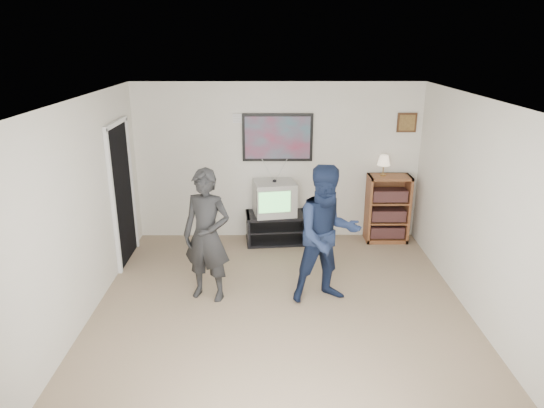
{
  "coord_description": "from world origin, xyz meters",
  "views": [
    {
      "loc": [
        -0.14,
        -4.99,
        3.11
      ],
      "look_at": [
        -0.1,
        0.74,
        1.15
      ],
      "focal_mm": 32.0,
      "sensor_mm": 36.0,
      "label": 1
    }
  ],
  "objects_px": {
    "media_stand": "(276,228)",
    "crt_television": "(274,198)",
    "person_short": "(327,235)",
    "bookshelf": "(387,208)",
    "person_tall": "(207,236)"
  },
  "relations": [
    {
      "from": "media_stand",
      "to": "crt_television",
      "type": "height_order",
      "value": "crt_television"
    },
    {
      "from": "crt_television",
      "to": "person_short",
      "type": "relative_size",
      "value": 0.36
    },
    {
      "from": "crt_television",
      "to": "person_short",
      "type": "bearing_deg",
      "value": -81.11
    },
    {
      "from": "person_short",
      "to": "media_stand",
      "type": "bearing_deg",
      "value": 94.45
    },
    {
      "from": "crt_television",
      "to": "bookshelf",
      "type": "bearing_deg",
      "value": -8.19
    },
    {
      "from": "bookshelf",
      "to": "person_tall",
      "type": "bearing_deg",
      "value": -145.69
    },
    {
      "from": "media_stand",
      "to": "crt_television",
      "type": "relative_size",
      "value": 1.6
    },
    {
      "from": "person_tall",
      "to": "person_short",
      "type": "distance_m",
      "value": 1.46
    },
    {
      "from": "crt_television",
      "to": "bookshelf",
      "type": "relative_size",
      "value": 0.58
    },
    {
      "from": "crt_television",
      "to": "media_stand",
      "type": "bearing_deg",
      "value": -9.78
    },
    {
      "from": "media_stand",
      "to": "person_tall",
      "type": "bearing_deg",
      "value": -121.53
    },
    {
      "from": "media_stand",
      "to": "bookshelf",
      "type": "xyz_separation_m",
      "value": [
        1.78,
        0.05,
        0.3
      ]
    },
    {
      "from": "person_short",
      "to": "bookshelf",
      "type": "bearing_deg",
      "value": 44.16
    },
    {
      "from": "crt_television",
      "to": "person_short",
      "type": "xyz_separation_m",
      "value": [
        0.62,
        -1.82,
        0.13
      ]
    },
    {
      "from": "person_tall",
      "to": "person_short",
      "type": "bearing_deg",
      "value": 15.14
    }
  ]
}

